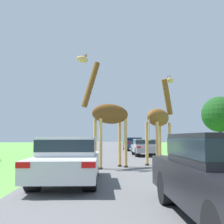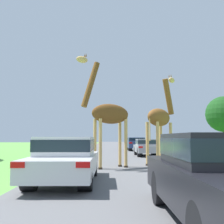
{
  "view_description": "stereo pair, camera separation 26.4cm",
  "coord_description": "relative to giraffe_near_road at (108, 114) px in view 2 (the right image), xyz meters",
  "views": [
    {
      "loc": [
        -1.24,
        -0.72,
        1.41
      ],
      "look_at": [
        -0.82,
        12.45,
        2.61
      ],
      "focal_mm": 45.0,
      "sensor_mm": 36.0,
      "label": 1
    },
    {
      "loc": [
        -0.97,
        -0.73,
        1.41
      ],
      "look_at": [
        -0.82,
        12.45,
        2.61
      ],
      "focal_mm": 45.0,
      "sensor_mm": 36.0,
      "label": 2
    }
  ],
  "objects": [
    {
      "name": "giraffe_near_road",
      "position": [
        0.0,
        0.0,
        0.0
      ],
      "size": [
        2.59,
        1.89,
        5.21
      ],
      "rotation": [
        0.0,
        0.0,
        2.15
      ],
      "color": "tan",
      "rests_on": "ground"
    },
    {
      "name": "car_far_ahead",
      "position": [
        -1.32,
        -4.09,
        -1.75
      ],
      "size": [
        1.85,
        4.8,
        1.43
      ],
      "color": "silver",
      "rests_on": "ground"
    },
    {
      "name": "sign_post",
      "position": [
        5.64,
        5.6,
        -1.54
      ],
      "size": [
        0.7,
        0.08,
        1.41
      ],
      "color": "#4C3823",
      "rests_on": "ground"
    },
    {
      "name": "car_queue_left",
      "position": [
        2.98,
        8.64,
        -1.82
      ],
      "size": [
        1.72,
        4.08,
        1.28
      ],
      "color": "gray",
      "rests_on": "ground"
    },
    {
      "name": "tree_left_edge",
      "position": [
        13.65,
        19.74,
        1.62
      ],
      "size": [
        4.24,
        4.24,
        6.27
      ],
      "color": "#4C3828",
      "rests_on": "ground"
    },
    {
      "name": "road",
      "position": [
        1.01,
        17.64,
        -2.52
      ],
      "size": [
        7.22,
        120.0,
        0.0
      ],
      "color": "#5B5B5E",
      "rests_on": "ground"
    },
    {
      "name": "giraffe_companion",
      "position": [
        2.75,
        1.55,
        -0.08
      ],
      "size": [
        2.1,
        2.3,
        4.95
      ],
      "rotation": [
        0.0,
        0.0,
        -0.72
      ],
      "color": "tan",
      "rests_on": "ground"
    },
    {
      "name": "car_queue_right",
      "position": [
        3.02,
        17.59,
        -1.76
      ],
      "size": [
        1.87,
        4.41,
        1.4
      ],
      "color": "navy",
      "rests_on": "ground"
    }
  ]
}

